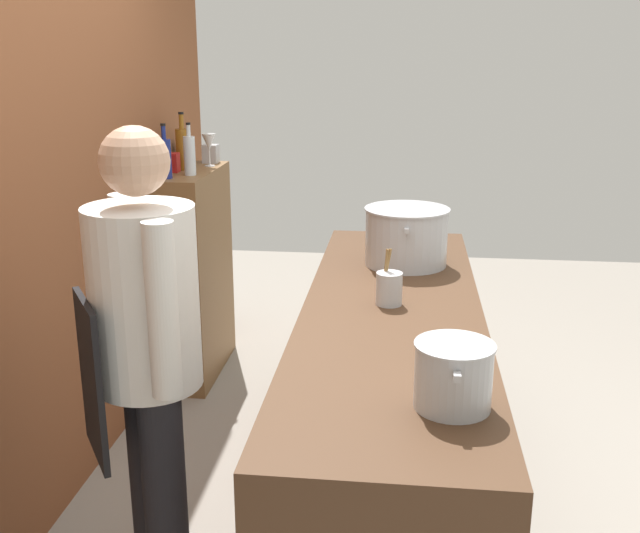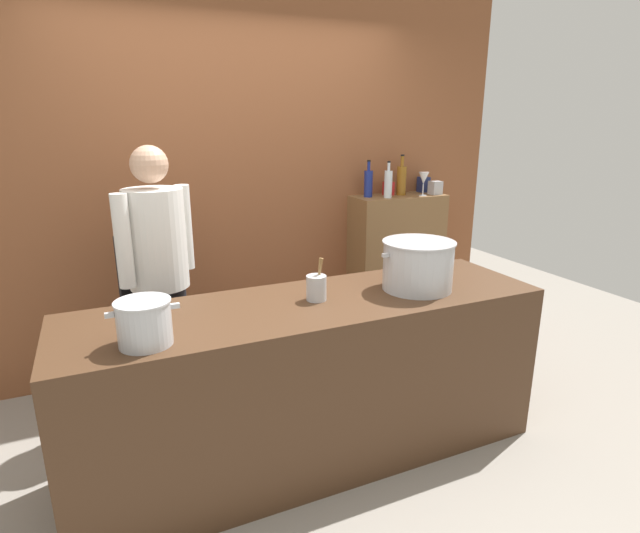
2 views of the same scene
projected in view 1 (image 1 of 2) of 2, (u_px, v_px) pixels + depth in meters
ground_plane at (386, 506)px, 3.17m from camera, size 8.00×8.00×0.00m
brick_back_panel at (36, 148)px, 2.90m from camera, size 4.40×0.10×3.00m
prep_counter at (389, 411)px, 3.04m from camera, size 2.47×0.70×0.90m
bar_cabinet at (191, 274)px, 4.34m from camera, size 0.76×0.32×1.21m
chef at (146, 348)px, 2.35m from camera, size 0.46×0.41×1.66m
stockpot_large at (406, 236)px, 3.45m from camera, size 0.45×0.39×0.27m
stockpot_small at (453, 375)px, 2.08m from camera, size 0.29×0.23×0.19m
utensil_crock at (389, 288)px, 2.93m from camera, size 0.10×0.10×0.22m
wine_bottle_cobalt at (165, 158)px, 3.89m from camera, size 0.07×0.07×0.29m
wine_bottle_clear at (190, 155)px, 3.99m from camera, size 0.06×0.06×0.28m
wine_bottle_amber at (183, 148)px, 4.17m from camera, size 0.08×0.08×0.32m
wine_glass_tall at (209, 143)px, 4.28m from camera, size 0.08×0.08×0.19m
spice_tin_red at (172, 163)px, 4.10m from camera, size 0.07×0.07×0.11m
spice_tin_navy at (185, 152)px, 4.45m from camera, size 0.08×0.08×0.13m
spice_tin_silver at (211, 154)px, 4.44m from camera, size 0.09×0.09×0.11m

